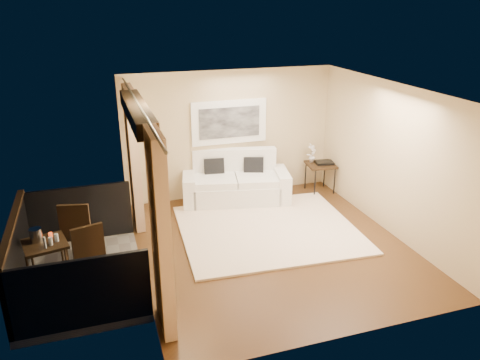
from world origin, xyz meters
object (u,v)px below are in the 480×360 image
sofa (236,184)px  side_table (321,166)px  orchid (312,153)px  balcony_chair_far (77,228)px  balcony_chair_near (92,256)px  bistro_table (45,248)px  ice_bucket (36,235)px

sofa → side_table: sofa is taller
sofa → orchid: orchid is taller
balcony_chair_far → balcony_chair_near: (0.19, -0.94, -0.02)m
bistro_table → balcony_chair_far: bearing=46.1°
orchid → balcony_chair_far: (-4.94, -1.74, -0.23)m
sofa → bistro_table: size_ratio=3.32×
sofa → orchid: 1.85m
sofa → balcony_chair_far: bearing=-139.8°
balcony_chair_near → ice_bucket: (-0.75, 0.56, 0.18)m
bistro_table → balcony_chair_near: balcony_chair_near is taller
balcony_chair_near → ice_bucket: bearing=127.4°
balcony_chair_far → orchid: bearing=-148.2°
ice_bucket → sofa: bearing=29.1°
sofa → balcony_chair_far: size_ratio=2.17×
sofa → bistro_table: bearing=-137.1°
orchid → ice_bucket: 5.89m
sofa → ice_bucket: 4.27m
balcony_chair_far → ice_bucket: size_ratio=5.41×
bistro_table → orchid: bearing=22.3°
sofa → side_table: bearing=9.1°
side_table → bistro_table: bearing=-159.6°
balcony_chair_near → ice_bucket: balcony_chair_near is taller
orchid → bistro_table: bearing=-157.7°
bistro_table → ice_bucket: bearing=140.2°
bistro_table → balcony_chair_far: balcony_chair_far is taller
sofa → balcony_chair_near: (-2.97, -2.63, 0.24)m
side_table → balcony_chair_near: (-4.90, -2.53, 0.02)m
sofa → balcony_chair_near: 3.97m
sofa → orchid: size_ratio=5.43×
orchid → balcony_chair_far: bearing=-160.6°
sofa → orchid: bearing=13.7°
orchid → balcony_chair_near: bearing=-150.6°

